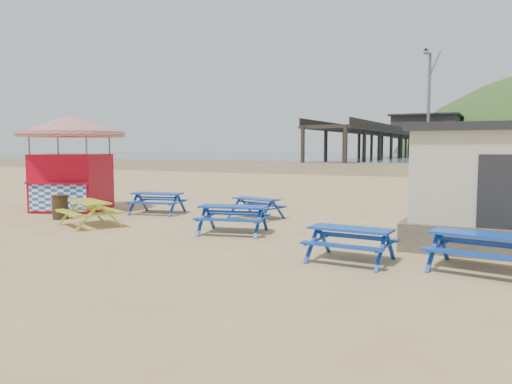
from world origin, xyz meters
The scene contains 12 objects.
ground centered at (0.00, 0.00, 0.00)m, with size 400.00×400.00×0.00m, color tan.
wet_sand centered at (0.00, 55.00, 0.00)m, with size 400.00×400.00×0.00m, color olive.
sea centered at (0.00, 170.00, 0.01)m, with size 400.00×400.00×0.00m, color #455763.
picnic_table_blue_a centered at (-2.90, 1.40, 0.40)m, with size 2.20×1.91×0.81m.
picnic_table_blue_b centered at (1.12, 1.90, 0.37)m, with size 2.04×1.80×0.73m.
picnic_table_blue_d centered at (1.90, -1.17, 0.42)m, with size 2.29×2.01×0.83m.
picnic_table_blue_e centered at (6.07, -3.22, 0.38)m, with size 1.90×1.57×0.76m.
picnic_table_blue_f centered at (8.70, -2.93, 0.40)m, with size 2.13×1.83×0.80m.
picnic_table_yellow centered at (-2.93, -2.09, 0.41)m, with size 2.45×2.27×0.82m.
ice_cream_kiosk centered at (-6.64, 0.71, 2.44)m, with size 5.62×5.62×3.88m.
litter_bin centered at (-5.05, -1.38, 0.44)m, with size 0.59×0.59×0.86m.
pier centered at (-17.99, 178.23, 5.46)m, with size 24.00×220.00×39.29m.
Camera 1 is at (9.12, -14.03, 2.56)m, focal length 35.00 mm.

